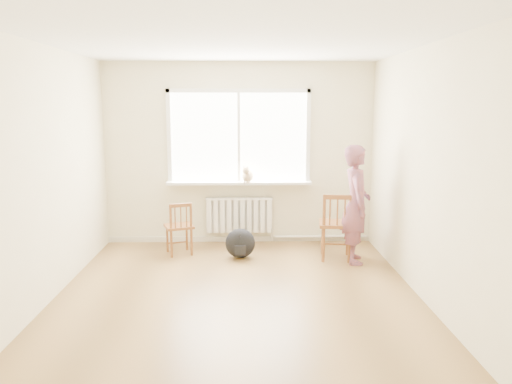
{
  "coord_description": "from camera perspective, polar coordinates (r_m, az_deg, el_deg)",
  "views": [
    {
      "loc": [
        0.09,
        -5.2,
        2.08
      ],
      "look_at": [
        0.23,
        1.2,
        0.95
      ],
      "focal_mm": 35.0,
      "sensor_mm": 36.0,
      "label": 1
    }
  ],
  "objects": [
    {
      "name": "chair_right",
      "position": [
        6.81,
        9.17,
        -3.89
      ],
      "size": [
        0.5,
        0.48,
        0.92
      ],
      "rotation": [
        0.0,
        0.0,
        3.02
      ],
      "color": "brown",
      "rests_on": "floor"
    },
    {
      "name": "window",
      "position": [
        7.44,
        -1.98,
        6.75
      ],
      "size": [
        2.12,
        0.05,
        1.42
      ],
      "color": "white",
      "rests_on": "back_wall"
    },
    {
      "name": "cat",
      "position": [
        7.33,
        -0.98,
        1.93
      ],
      "size": [
        0.22,
        0.38,
        0.26
      ],
      "rotation": [
        0.0,
        0.0,
        -0.23
      ],
      "color": "beige",
      "rests_on": "windowsill"
    },
    {
      "name": "back_wall",
      "position": [
        7.49,
        -1.96,
        4.37
      ],
      "size": [
        4.0,
        0.01,
        2.7
      ],
      "primitive_type": "cube",
      "color": "beige",
      "rests_on": "ground"
    },
    {
      "name": "backpack",
      "position": [
        6.87,
        -1.81,
        -5.87
      ],
      "size": [
        0.45,
        0.36,
        0.41
      ],
      "primitive_type": "ellipsoid",
      "rotation": [
        0.0,
        0.0,
        0.14
      ],
      "color": "black",
      "rests_on": "floor"
    },
    {
      "name": "windowsill",
      "position": [
        7.43,
        -1.95,
        1.07
      ],
      "size": [
        2.15,
        0.22,
        0.04
      ],
      "primitive_type": "cube",
      "color": "white",
      "rests_on": "back_wall"
    },
    {
      "name": "radiator",
      "position": [
        7.54,
        -1.93,
        -2.59
      ],
      "size": [
        1.0,
        0.12,
        0.55
      ],
      "color": "white",
      "rests_on": "back_wall"
    },
    {
      "name": "heating_pipe",
      "position": [
        7.75,
        7.41,
        -5.07
      ],
      "size": [
        1.4,
        0.04,
        0.04
      ],
      "primitive_type": "cylinder",
      "rotation": [
        0.0,
        1.57,
        0.0
      ],
      "color": "silver",
      "rests_on": "back_wall"
    },
    {
      "name": "chair_left",
      "position": [
        7.05,
        -8.73,
        -4.12
      ],
      "size": [
        0.47,
        0.46,
        0.75
      ],
      "rotation": [
        0.0,
        0.0,
        3.49
      ],
      "color": "brown",
      "rests_on": "floor"
    },
    {
      "name": "floor",
      "position": [
        5.61,
        -2.14,
        -11.82
      ],
      "size": [
        4.5,
        4.5,
        0.0
      ],
      "primitive_type": "plane",
      "color": "olive",
      "rests_on": "ground"
    },
    {
      "name": "person",
      "position": [
        6.7,
        11.36,
        -1.39
      ],
      "size": [
        0.41,
        0.59,
        1.57
      ],
      "primitive_type": "imported",
      "rotation": [
        0.0,
        0.0,
        1.51
      ],
      "color": "#BD3F44",
      "rests_on": "floor"
    },
    {
      "name": "ceiling",
      "position": [
        5.24,
        -2.34,
        16.75
      ],
      "size": [
        4.5,
        4.5,
        0.0
      ],
      "primitive_type": "plane",
      "rotation": [
        3.14,
        0.0,
        0.0
      ],
      "color": "white",
      "rests_on": "back_wall"
    },
    {
      "name": "baseboard",
      "position": [
        7.71,
        -1.9,
        -5.37
      ],
      "size": [
        4.0,
        0.03,
        0.08
      ],
      "primitive_type": "cube",
      "color": "beige",
      "rests_on": "ground"
    }
  ]
}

